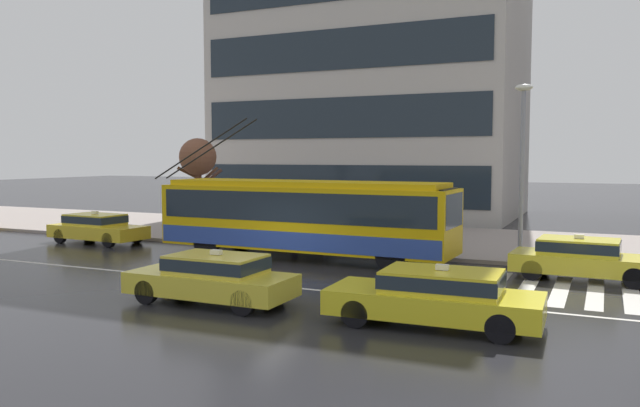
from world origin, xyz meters
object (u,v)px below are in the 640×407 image
at_px(taxi_queued_behind_bus, 97,227).
at_px(pedestrian_at_shelter, 324,206).
at_px(bus_shelter, 294,197).
at_px(taxi_oncoming_far, 437,295).
at_px(taxi_oncoming_near, 213,276).
at_px(pedestrian_approaching_curb, 296,205).
at_px(street_tree_bare, 198,160).
at_px(trolleybus, 304,216).
at_px(taxi_ahead_of_bus, 582,257).
at_px(street_lamp, 522,156).

relative_size(taxi_queued_behind_bus, pedestrian_at_shelter, 2.32).
height_order(taxi_queued_behind_bus, bus_shelter, bus_shelter).
distance_m(taxi_oncoming_far, taxi_oncoming_near, 5.78).
height_order(taxi_oncoming_near, bus_shelter, bus_shelter).
distance_m(taxi_oncoming_far, pedestrian_approaching_curb, 12.37).
xyz_separation_m(bus_shelter, pedestrian_at_shelter, (1.49, -0.22, -0.32)).
height_order(taxi_oncoming_far, pedestrian_at_shelter, pedestrian_at_shelter).
height_order(pedestrian_at_shelter, street_tree_bare, street_tree_bare).
xyz_separation_m(trolleybus, pedestrian_approaching_curb, (-1.44, 2.14, 0.22)).
bearing_deg(trolleybus, street_tree_bare, 152.13).
distance_m(taxi_ahead_of_bus, taxi_oncoming_near, 11.22).
relative_size(taxi_oncoming_near, pedestrian_approaching_curb, 2.12).
distance_m(pedestrian_at_shelter, pedestrian_approaching_curb, 1.25).
bearing_deg(taxi_oncoming_near, taxi_ahead_of_bus, 40.53).
xyz_separation_m(trolleybus, taxi_oncoming_near, (0.94, -7.32, -0.89)).
xyz_separation_m(taxi_ahead_of_bus, street_lamp, (-2.07, 2.05, 3.09)).
relative_size(taxi_queued_behind_bus, taxi_ahead_of_bus, 1.05).
bearing_deg(taxi_oncoming_far, street_tree_bare, 142.09).
bearing_deg(bus_shelter, trolleybus, -57.71).
bearing_deg(taxi_queued_behind_bus, taxi_oncoming_far, -23.22).
bearing_deg(pedestrian_at_shelter, taxi_oncoming_far, -54.33).
xyz_separation_m(taxi_oncoming_far, street_tree_bare, (-14.22, 11.07, 2.92)).
bearing_deg(pedestrian_at_shelter, street_lamp, -7.23).
distance_m(trolleybus, street_tree_bare, 8.73).
xyz_separation_m(taxi_oncoming_near, street_lamp, (6.46, 9.34, 3.09)).
distance_m(trolleybus, bus_shelter, 3.86).
bearing_deg(pedestrian_at_shelter, taxi_ahead_of_bus, -16.97).
bearing_deg(taxi_queued_behind_bus, bus_shelter, 20.98).
relative_size(pedestrian_at_shelter, street_tree_bare, 0.43).
bearing_deg(pedestrian_approaching_curb, bus_shelter, 118.90).
xyz_separation_m(pedestrian_at_shelter, pedestrian_approaching_curb, (-0.89, -0.88, 0.10)).
bearing_deg(taxi_oncoming_near, taxi_oncoming_far, 2.25).
distance_m(taxi_oncoming_near, street_lamp, 11.77).
relative_size(trolleybus, taxi_queued_behind_bus, 2.71).
bearing_deg(street_lamp, taxi_queued_behind_bus, -173.88).
relative_size(taxi_queued_behind_bus, street_lamp, 0.74).
bearing_deg(bus_shelter, taxi_oncoming_near, -74.24).
bearing_deg(bus_shelter, street_tree_bare, 172.35).
bearing_deg(pedestrian_approaching_curb, trolleybus, -56.07).
bearing_deg(street_lamp, taxi_ahead_of_bus, -44.71).
distance_m(taxi_oncoming_far, street_tree_bare, 18.25).
distance_m(taxi_queued_behind_bus, taxi_ahead_of_bus, 19.61).
height_order(trolleybus, pedestrian_approaching_curb, trolleybus).
relative_size(bus_shelter, street_lamp, 0.64).
xyz_separation_m(taxi_oncoming_far, bus_shelter, (-8.75, 10.34, 1.33)).
bearing_deg(taxi_queued_behind_bus, street_lamp, 6.12).
bearing_deg(taxi_ahead_of_bus, taxi_queued_behind_bus, 179.51).
distance_m(taxi_oncoming_near, pedestrian_approaching_curb, 9.83).
xyz_separation_m(taxi_oncoming_near, bus_shelter, (-2.98, 10.56, 1.33)).
relative_size(pedestrian_approaching_curb, street_tree_bare, 0.46).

